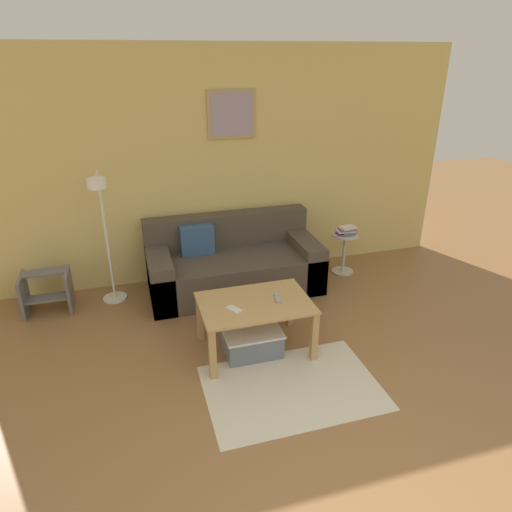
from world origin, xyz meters
TOP-DOWN VIEW (x-y plane):
  - wall_back at (0.00, 3.56)m, footprint 5.60×0.09m
  - area_rug at (0.09, 1.32)m, footprint 1.38×0.94m
  - couch at (0.05, 3.10)m, footprint 1.87×0.86m
  - coffee_table at (-0.04, 1.91)m, footprint 0.96×0.65m
  - storage_bin at (-0.08, 1.88)m, footprint 0.51×0.41m
  - floor_lamp at (-1.24, 3.04)m, footprint 0.25×0.54m
  - side_table at (1.42, 3.11)m, footprint 0.30×0.30m
  - book_stack at (1.43, 3.11)m, footprint 0.23×0.17m
  - remote_control at (0.16, 1.90)m, footprint 0.07×0.15m
  - cell_phone at (-0.24, 1.84)m, footprint 0.13×0.15m
  - step_stool at (-1.89, 3.16)m, footprint 0.46×0.38m

SIDE VIEW (x-z plane):
  - area_rug at x=0.09m, z-range 0.00..0.01m
  - storage_bin at x=-0.08m, z-range 0.00..0.23m
  - step_stool at x=-1.89m, z-range 0.02..0.43m
  - couch at x=0.05m, z-range -0.12..0.67m
  - side_table at x=1.42m, z-range 0.05..0.54m
  - coffee_table at x=-0.04m, z-range 0.15..0.64m
  - cell_phone at x=-0.24m, z-range 0.48..0.49m
  - remote_control at x=0.16m, z-range 0.48..0.50m
  - book_stack at x=1.43m, z-range 0.49..0.58m
  - floor_lamp at x=-1.24m, z-range 0.19..1.61m
  - wall_back at x=0.00m, z-range 0.01..2.56m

